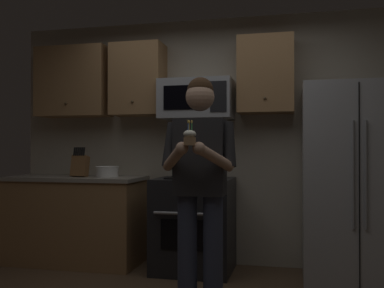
% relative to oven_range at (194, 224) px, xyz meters
% --- Properties ---
extents(wall_back, '(4.40, 0.10, 2.60)m').
position_rel_oven_range_xyz_m(wall_back, '(0.15, 0.39, 0.84)').
color(wall_back, '#B7AD99').
rests_on(wall_back, ground).
extents(oven_range, '(0.76, 0.70, 0.93)m').
position_rel_oven_range_xyz_m(oven_range, '(0.00, 0.00, 0.00)').
color(oven_range, black).
rests_on(oven_range, ground).
extents(microwave, '(0.74, 0.41, 0.40)m').
position_rel_oven_range_xyz_m(microwave, '(0.00, 0.12, 1.26)').
color(microwave, '#9EA0A5').
extents(refrigerator, '(0.90, 0.75, 1.80)m').
position_rel_oven_range_xyz_m(refrigerator, '(1.50, -0.04, 0.44)').
color(refrigerator, '#B7BABF').
rests_on(refrigerator, ground).
extents(cabinet_row_upper, '(2.78, 0.36, 0.76)m').
position_rel_oven_range_xyz_m(cabinet_row_upper, '(-0.57, 0.17, 1.49)').
color(cabinet_row_upper, '#9E7247').
extents(counter_left, '(1.44, 0.66, 0.92)m').
position_rel_oven_range_xyz_m(counter_left, '(-1.30, 0.02, 0.00)').
color(counter_left, '#9E7247').
rests_on(counter_left, ground).
extents(knife_block, '(0.16, 0.15, 0.32)m').
position_rel_oven_range_xyz_m(knife_block, '(-1.22, -0.03, 0.58)').
color(knife_block, brown).
rests_on(knife_block, counter_left).
extents(bowl_large_white, '(0.24, 0.24, 0.11)m').
position_rel_oven_range_xyz_m(bowl_large_white, '(-0.93, -0.00, 0.52)').
color(bowl_large_white, white).
rests_on(bowl_large_white, counter_left).
extents(person, '(0.60, 0.48, 1.76)m').
position_rel_oven_range_xyz_m(person, '(0.28, -1.01, 0.53)').
color(person, '#383F59').
rests_on(person, ground).
extents(cupcake, '(0.09, 0.09, 0.17)m').
position_rel_oven_range_xyz_m(cupcake, '(0.28, -1.34, 0.83)').
color(cupcake, '#A87F56').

